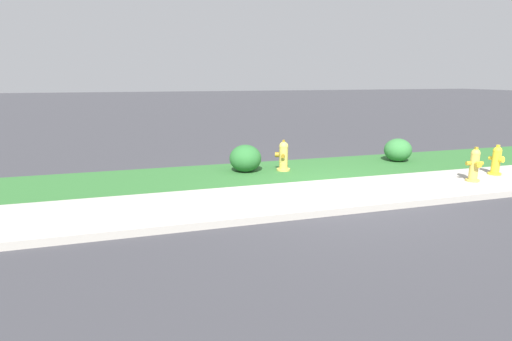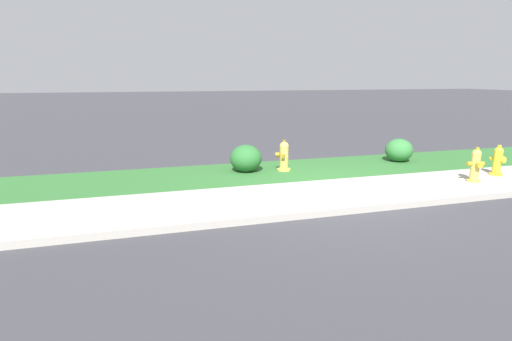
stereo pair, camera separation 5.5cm
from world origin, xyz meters
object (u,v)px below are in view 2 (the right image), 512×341
fire_hydrant_across_street (475,165)px  fire_hydrant_far_end (284,156)px  shrub_bush_mid_verge (399,150)px  shrub_bush_far_verge (246,158)px  fire_hydrant_mid_block (498,161)px

fire_hydrant_across_street → fire_hydrant_far_end: bearing=-17.0°
fire_hydrant_far_end → shrub_bush_mid_verge: fire_hydrant_far_end is taller
fire_hydrant_far_end → shrub_bush_far_verge: size_ratio=0.99×
fire_hydrant_mid_block → fire_hydrant_far_end: (-4.58, 1.82, 0.02)m
fire_hydrant_across_street → shrub_bush_far_verge: (-4.50, 2.34, -0.04)m
fire_hydrant_far_end → shrub_bush_mid_verge: 3.37m
fire_hydrant_across_street → shrub_bush_far_verge: bearing=-13.2°
fire_hydrant_mid_block → fire_hydrant_far_end: fire_hydrant_far_end is taller
fire_hydrant_across_street → shrub_bush_mid_verge: bearing=-70.1°
fire_hydrant_across_street → fire_hydrant_mid_block: size_ratio=1.08×
fire_hydrant_mid_block → fire_hydrant_across_street: bearing=-72.5°
fire_hydrant_across_street → shrub_bush_mid_verge: 2.37m
fire_hydrant_far_end → fire_hydrant_across_street: bearing=-95.5°
shrub_bush_mid_verge → shrub_bush_far_verge: size_ratio=0.95×
fire_hydrant_mid_block → shrub_bush_far_verge: fire_hydrant_mid_block is taller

